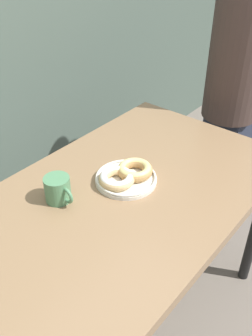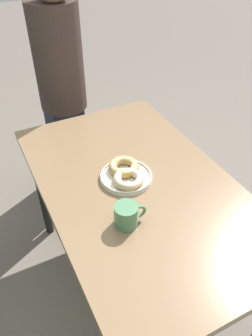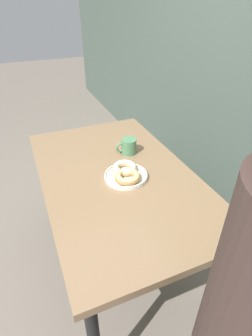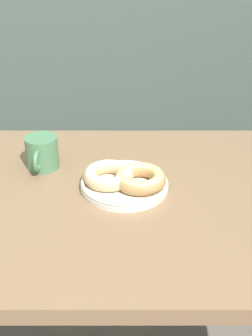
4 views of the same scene
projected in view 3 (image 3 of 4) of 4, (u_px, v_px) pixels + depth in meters
ground_plane at (89, 274)px, 1.76m from camera, size 14.00×14.00×0.00m
dining_table at (117, 185)px, 1.45m from camera, size 1.29×0.78×0.77m
donut_plate at (126, 173)px, 1.36m from camera, size 0.24×0.23×0.05m
coffee_mug at (128, 146)px, 1.56m from camera, size 0.09×0.13×0.09m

